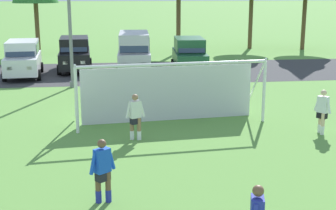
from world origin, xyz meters
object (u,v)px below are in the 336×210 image
object	(u,v)px
street_lamp	(73,11)
player_winger_left	(135,117)
player_midfield_center	(322,112)
soccer_goal	(170,90)
parked_car_slot_center_left	(134,51)
player_defender_far	(103,171)
parked_car_slot_center	(189,55)
parked_car_slot_far_left	(23,58)
parked_car_slot_left	(75,54)

from	to	relation	value
street_lamp	player_winger_left	bearing A→B (deg)	-74.59
player_midfield_center	street_lamp	xyz separation A→B (m)	(-9.50, 9.86, 3.21)
soccer_goal	parked_car_slot_center_left	xyz separation A→B (m)	(-0.77, 11.81, 0.05)
player_defender_far	player_midfield_center	bearing A→B (deg)	31.85
player_midfield_center	parked_car_slot_center	size ratio (longest dim) A/B	0.35
player_midfield_center	parked_car_slot_far_left	world-z (taller)	parked_car_slot_far_left
player_midfield_center	player_defender_far	distance (m)	9.29
player_midfield_center	soccer_goal	bearing A→B (deg)	156.58
parked_car_slot_center_left	player_midfield_center	bearing A→B (deg)	-66.66
player_winger_left	parked_car_slot_center	bearing A→B (deg)	72.97
player_winger_left	parked_car_slot_far_left	bearing A→B (deg)	114.28
player_winger_left	parked_car_slot_far_left	world-z (taller)	parked_car_slot_far_left
street_lamp	player_defender_far	bearing A→B (deg)	-83.78
player_winger_left	street_lamp	world-z (taller)	street_lamp
parked_car_slot_far_left	parked_car_slot_center_left	size ratio (longest dim) A/B	0.97
player_defender_far	parked_car_slot_far_left	distance (m)	19.01
player_winger_left	parked_car_slot_center_left	bearing A→B (deg)	87.07
parked_car_slot_center	player_winger_left	bearing A→B (deg)	-107.03
parked_car_slot_center_left	parked_car_slot_far_left	bearing A→B (deg)	-174.34
player_midfield_center	parked_car_slot_far_left	size ratio (longest dim) A/B	0.35
parked_car_slot_left	street_lamp	xyz separation A→B (m)	(0.38, -5.36, 2.92)
parked_car_slot_left	parked_car_slot_center_left	distance (m)	3.94
player_winger_left	parked_car_slot_center_left	world-z (taller)	parked_car_slot_center_left
player_midfield_center	player_winger_left	size ratio (longest dim) A/B	1.00
player_midfield_center	player_winger_left	bearing A→B (deg)	179.17
parked_car_slot_left	parked_car_slot_far_left	bearing A→B (deg)	-149.18
parked_car_slot_far_left	parked_car_slot_left	bearing A→B (deg)	30.82
parked_car_slot_center_left	parked_car_slot_center	world-z (taller)	parked_car_slot_center_left
player_winger_left	street_lamp	distance (m)	10.62
player_defender_far	parked_car_slot_far_left	size ratio (longest dim) A/B	0.35
soccer_goal	parked_car_slot_center_left	distance (m)	11.84
player_winger_left	player_defender_far	bearing A→B (deg)	-102.20
soccer_goal	parked_car_slot_center	bearing A→B (deg)	76.72
player_midfield_center	parked_car_slot_center	distance (m)	14.13
parked_car_slot_far_left	parked_car_slot_center_left	xyz separation A→B (m)	(6.74, 0.67, 0.23)
parked_car_slot_center_left	street_lamp	bearing A→B (deg)	-128.63
parked_car_slot_center_left	parked_car_slot_center	distance (m)	3.52
player_defender_far	parked_car_slot_left	xyz separation A→B (m)	(-1.98, 20.12, 0.29)
player_winger_left	parked_car_slot_far_left	distance (m)	14.65
soccer_goal	player_defender_far	distance (m)	7.66
player_defender_far	parked_car_slot_left	bearing A→B (deg)	95.63
parked_car_slot_left	parked_car_slot_center	world-z (taller)	same
soccer_goal	parked_car_slot_center	size ratio (longest dim) A/B	1.61
soccer_goal	player_defender_far	size ratio (longest dim) A/B	4.62
soccer_goal	parked_car_slot_far_left	world-z (taller)	soccer_goal
soccer_goal	parked_car_slot_left	world-z (taller)	soccer_goal
parked_car_slot_left	parked_car_slot_center	size ratio (longest dim) A/B	0.99
parked_car_slot_far_left	parked_car_slot_center_left	distance (m)	6.78
parked_car_slot_left	street_lamp	distance (m)	6.11
player_winger_left	parked_car_slot_left	distance (m)	15.43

